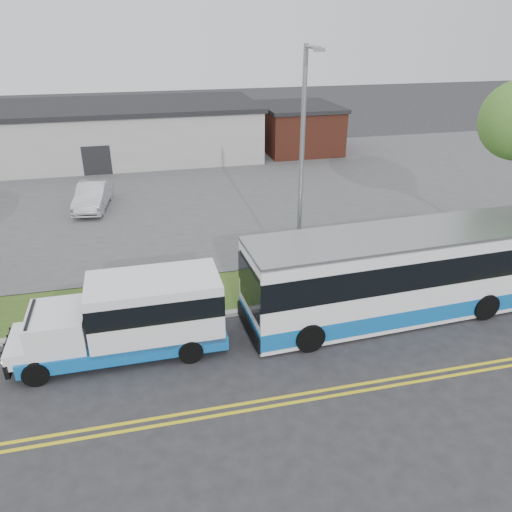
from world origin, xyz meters
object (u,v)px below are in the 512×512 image
object	(u,v)px
pedestrian	(125,291)
streetlight_near	(302,166)
parked_car_a	(93,196)
transit_bus	(404,273)
shuttle_bus	(135,315)

from	to	relation	value
pedestrian	streetlight_near	bearing A→B (deg)	-175.64
pedestrian	parked_car_a	size ratio (longest dim) A/B	0.43
pedestrian	parked_car_a	bearing A→B (deg)	-83.95
parked_car_a	transit_bus	bearing A→B (deg)	-43.42
streetlight_near	shuttle_bus	bearing A→B (deg)	-155.10
transit_bus	parked_car_a	world-z (taller)	transit_bus
streetlight_near	parked_car_a	xyz separation A→B (m)	(-8.95, 11.95, -4.37)
pedestrian	transit_bus	bearing A→B (deg)	165.96
transit_bus	streetlight_near	bearing A→B (deg)	134.17
streetlight_near	parked_car_a	size ratio (longest dim) A/B	2.04
shuttle_bus	transit_bus	world-z (taller)	transit_bus
pedestrian	parked_car_a	world-z (taller)	pedestrian
streetlight_near	pedestrian	bearing A→B (deg)	-173.32
streetlight_near	shuttle_bus	world-z (taller)	streetlight_near
transit_bus	parked_car_a	size ratio (longest dim) A/B	2.65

